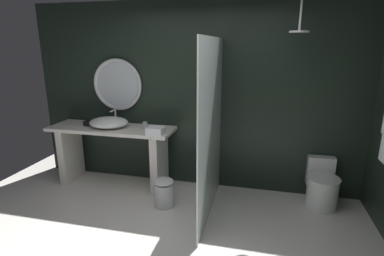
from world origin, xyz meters
The scene contains 11 objects.
back_wall_panel centered at (0.00, 1.90, 1.30)m, with size 4.80×0.10×2.60m, color black.
vanity_counter centered at (-1.14, 1.54, 0.57)m, with size 1.80×0.57×0.88m.
vessel_sink centered at (-1.16, 1.53, 0.95)m, with size 0.56×0.46×0.22m.
tumbler_cup centered at (-0.63, 1.58, 0.93)m, with size 0.07×0.07×0.10m, color silver.
tissue_box centered at (-1.49, 1.56, 0.91)m, with size 0.15×0.11×0.07m, color black.
round_wall_mirror centered at (-1.14, 1.81, 1.45)m, with size 0.76×0.05×0.76m.
shower_glass_panel centered at (0.38, 1.11, 1.05)m, with size 0.02×1.48×2.10m, color silver.
rain_shower_head centered at (1.29, 1.43, 2.18)m, with size 0.22×0.22×0.36m.
toilet centered at (1.75, 1.60, 0.26)m, with size 0.40×0.59×0.59m.
waste_bin centered at (-0.21, 1.09, 0.19)m, with size 0.26×0.26×0.38m.
folded_hand_towel centered at (-0.40, 1.36, 0.93)m, with size 0.21×0.20×0.10m, color white.
Camera 1 is at (0.95, -2.23, 2.01)m, focal length 28.19 mm.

